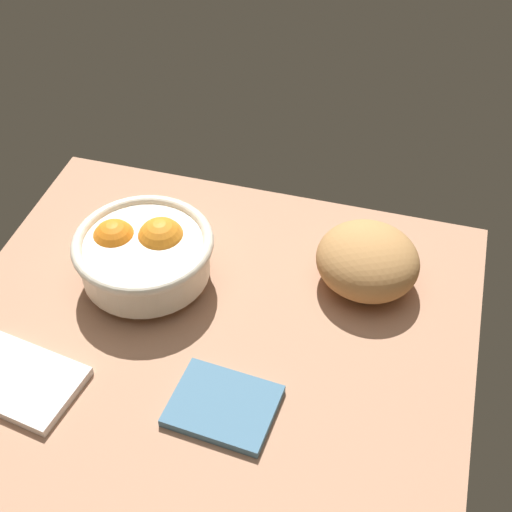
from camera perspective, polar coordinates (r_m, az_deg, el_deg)
ground_plane at (r=99.33cm, az=-3.96°, el=-7.28°), size 70.35×65.86×3.00cm
fruit_bowl at (r=103.46cm, az=-8.73°, el=0.27°), size 19.71×19.71×9.44cm
bread_loaf at (r=103.29cm, az=8.69°, el=-0.35°), size 19.47×19.23×8.80cm
napkin_folded at (r=91.34cm, az=-2.57°, el=-11.58°), size 13.47×11.11×1.20cm
napkin_spare at (r=98.12cm, az=-18.04°, el=-9.19°), size 16.94×12.68×1.25cm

